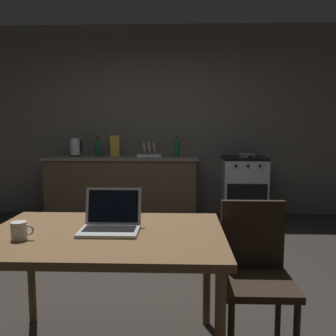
# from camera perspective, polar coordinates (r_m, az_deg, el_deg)

# --- Properties ---
(ground_plane) EXTENTS (12.00, 12.00, 0.00)m
(ground_plane) POSITION_cam_1_polar(r_m,az_deg,el_deg) (3.16, -5.17, -18.05)
(ground_plane) COLOR #2D2823
(back_wall) EXTENTS (6.40, 0.10, 2.81)m
(back_wall) POSITION_cam_1_polar(r_m,az_deg,el_deg) (5.37, 1.22, 7.53)
(back_wall) COLOR #5D5953
(back_wall) RESTS_ON ground_plane
(kitchen_counter) EXTENTS (2.16, 0.64, 0.90)m
(kitchen_counter) POSITION_cam_1_polar(r_m,az_deg,el_deg) (5.16, -7.34, -3.10)
(kitchen_counter) COLOR #4C3D2D
(kitchen_counter) RESTS_ON ground_plane
(stove_oven) EXTENTS (0.60, 0.62, 0.90)m
(stove_oven) POSITION_cam_1_polar(r_m,az_deg,el_deg) (5.17, 12.03, -3.20)
(stove_oven) COLOR #B7BABF
(stove_oven) RESTS_ON ground_plane
(dining_table) EXTENTS (1.30, 0.88, 0.75)m
(dining_table) POSITION_cam_1_polar(r_m,az_deg,el_deg) (2.01, -10.09, -12.05)
(dining_table) COLOR brown
(dining_table) RESTS_ON ground_plane
(chair) EXTENTS (0.40, 0.40, 0.88)m
(chair) POSITION_cam_1_polar(r_m,az_deg,el_deg) (2.20, 13.87, -15.28)
(chair) COLOR #2D2116
(chair) RESTS_ON ground_plane
(laptop) EXTENTS (0.32, 0.28, 0.22)m
(laptop) POSITION_cam_1_polar(r_m,az_deg,el_deg) (2.00, -9.25, -8.68)
(laptop) COLOR silver
(laptop) RESTS_ON dining_table
(electric_kettle) EXTENTS (0.17, 0.15, 0.26)m
(electric_kettle) POSITION_cam_1_polar(r_m,az_deg,el_deg) (5.25, -14.75, 3.20)
(electric_kettle) COLOR black
(electric_kettle) RESTS_ON kitchen_counter
(bottle) EXTENTS (0.07, 0.07, 0.28)m
(bottle) POSITION_cam_1_polar(r_m,az_deg,el_deg) (4.98, 1.42, 3.36)
(bottle) COLOR #19592D
(bottle) RESTS_ON kitchen_counter
(frying_pan) EXTENTS (0.27, 0.44, 0.05)m
(frying_pan) POSITION_cam_1_polar(r_m,az_deg,el_deg) (5.10, 12.71, 2.05)
(frying_pan) COLOR gray
(frying_pan) RESTS_ON stove_oven
(coffee_mug) EXTENTS (0.12, 0.08, 0.09)m
(coffee_mug) POSITION_cam_1_polar(r_m,az_deg,el_deg) (1.98, -22.86, -9.31)
(coffee_mug) COLOR silver
(coffee_mug) RESTS_ON dining_table
(cereal_box) EXTENTS (0.13, 0.05, 0.30)m
(cereal_box) POSITION_cam_1_polar(r_m,az_deg,el_deg) (5.13, -8.53, 3.54)
(cereal_box) COLOR gold
(cereal_box) RESTS_ON kitchen_counter
(dish_rack) EXTENTS (0.34, 0.26, 0.21)m
(dish_rack) POSITION_cam_1_polar(r_m,az_deg,el_deg) (5.05, -2.96, 2.41)
(dish_rack) COLOR silver
(dish_rack) RESTS_ON kitchen_counter
(bottle_b) EXTENTS (0.07, 0.07, 0.28)m
(bottle_b) POSITION_cam_1_polar(r_m,az_deg,el_deg) (5.25, -11.28, 3.39)
(bottle_b) COLOR #19592D
(bottle_b) RESTS_ON kitchen_counter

